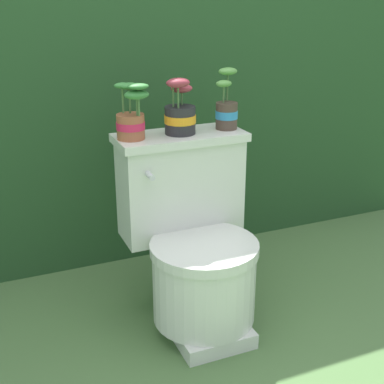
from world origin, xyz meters
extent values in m
plane|color=#4C703D|center=(0.00, 0.00, 0.00)|extent=(12.00, 12.00, 0.00)
cube|color=#234723|center=(0.00, 1.23, 0.86)|extent=(3.10, 1.07, 1.71)
cube|color=silver|center=(0.05, 0.04, 0.03)|extent=(0.27, 0.37, 0.06)
cylinder|color=silver|center=(0.05, 0.04, 0.19)|extent=(0.38, 0.38, 0.27)
cylinder|color=silver|center=(0.05, 0.04, 0.35)|extent=(0.39, 0.39, 0.04)
cube|color=silver|center=(0.05, 0.26, 0.50)|extent=(0.46, 0.19, 0.37)
cube|color=silver|center=(0.05, 0.26, 0.70)|extent=(0.49, 0.21, 0.03)
cylinder|color=silver|center=(-0.11, 0.14, 0.61)|extent=(0.02, 0.05, 0.02)
cylinder|color=#9E5638|center=(-0.14, 0.26, 0.76)|extent=(0.10, 0.10, 0.09)
cylinder|color=#D1234C|center=(-0.14, 0.26, 0.76)|extent=(0.10, 0.10, 0.03)
cylinder|color=#332319|center=(-0.14, 0.26, 0.80)|extent=(0.09, 0.09, 0.01)
cylinder|color=#4C753D|center=(-0.12, 0.22, 0.85)|extent=(0.01, 0.01, 0.10)
ellipsoid|color=#387F38|center=(-0.12, 0.22, 0.90)|extent=(0.07, 0.05, 0.02)
cylinder|color=#4C753D|center=(-0.16, 0.29, 0.85)|extent=(0.01, 0.01, 0.09)
ellipsoid|color=#387F38|center=(-0.16, 0.29, 0.90)|extent=(0.06, 0.04, 0.02)
cylinder|color=#4C753D|center=(-0.12, 0.23, 0.83)|extent=(0.01, 0.01, 0.06)
ellipsoid|color=#387F38|center=(-0.12, 0.23, 0.88)|extent=(0.09, 0.06, 0.03)
cylinder|color=#4C753D|center=(-0.13, 0.28, 0.85)|extent=(0.01, 0.01, 0.09)
ellipsoid|color=#387F38|center=(-0.13, 0.28, 0.90)|extent=(0.07, 0.05, 0.02)
cylinder|color=#262628|center=(0.05, 0.26, 0.76)|extent=(0.11, 0.11, 0.10)
cylinder|color=orange|center=(0.05, 0.26, 0.77)|extent=(0.12, 0.12, 0.03)
cylinder|color=#332319|center=(0.05, 0.26, 0.81)|extent=(0.10, 0.10, 0.01)
cylinder|color=#4C753D|center=(0.07, 0.29, 0.84)|extent=(0.01, 0.01, 0.05)
ellipsoid|color=#93333D|center=(0.07, 0.29, 0.87)|extent=(0.08, 0.06, 0.03)
cylinder|color=#4C753D|center=(0.02, 0.27, 0.86)|extent=(0.01, 0.01, 0.08)
ellipsoid|color=#93333D|center=(0.02, 0.27, 0.90)|extent=(0.05, 0.04, 0.01)
cylinder|color=#4C753D|center=(0.03, 0.24, 0.85)|extent=(0.01, 0.01, 0.08)
ellipsoid|color=#93333D|center=(0.03, 0.24, 0.91)|extent=(0.09, 0.06, 0.03)
cylinder|color=#47382D|center=(0.24, 0.26, 0.76)|extent=(0.08, 0.08, 0.10)
cylinder|color=#2D84BC|center=(0.24, 0.26, 0.77)|extent=(0.09, 0.09, 0.03)
cylinder|color=#332319|center=(0.24, 0.26, 0.81)|extent=(0.08, 0.08, 0.01)
cylinder|color=#4C753D|center=(0.23, 0.27, 0.85)|extent=(0.01, 0.01, 0.06)
ellipsoid|color=#569342|center=(0.23, 0.27, 0.88)|extent=(0.06, 0.04, 0.03)
cylinder|color=#4C753D|center=(0.25, 0.29, 0.87)|extent=(0.01, 0.01, 0.10)
ellipsoid|color=#569342|center=(0.25, 0.29, 0.93)|extent=(0.07, 0.05, 0.03)
camera|label=1|loc=(-0.66, -1.53, 1.22)|focal=50.00mm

